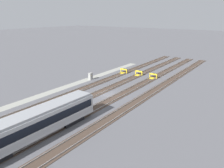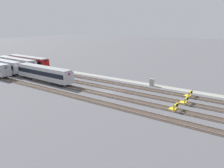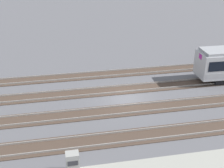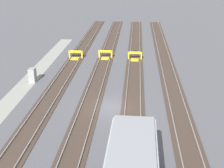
{
  "view_description": "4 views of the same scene",
  "coord_description": "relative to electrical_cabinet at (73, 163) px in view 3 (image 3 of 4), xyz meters",
  "views": [
    {
      "loc": [
        31.4,
        23.54,
        14.71
      ],
      "look_at": [
        -1.49,
        0.0,
        1.8
      ],
      "focal_mm": 35.0,
      "sensor_mm": 36.0,
      "label": 1
    },
    {
      "loc": [
        -26.19,
        35.45,
        13.57
      ],
      "look_at": [
        -1.49,
        0.0,
        1.8
      ],
      "focal_mm": 35.0,
      "sensor_mm": 36.0,
      "label": 2
    },
    {
      "loc": [
        -6.6,
        -26.38,
        14.8
      ],
      "look_at": [
        -1.49,
        0.0,
        1.8
      ],
      "focal_mm": 50.0,
      "sensor_mm": 36.0,
      "label": 3
    },
    {
      "loc": [
        26.62,
        2.24,
        12.92
      ],
      "look_at": [
        -1.49,
        0.0,
        1.8
      ],
      "focal_mm": 50.0,
      "sensor_mm": 36.0,
      "label": 4
    }
  ],
  "objects": [
    {
      "name": "rail_track_nearest",
      "position": [
        6.05,
        3.19,
        -0.76
      ],
      "size": [
        90.0,
        2.24,
        0.21
      ],
      "color": "#47382D",
      "rests_on": "ground"
    },
    {
      "name": "ground_plane",
      "position": [
        6.05,
        9.5,
        -0.8
      ],
      "size": [
        400.0,
        400.0,
        0.0
      ],
      "primitive_type": "plane",
      "color": "#5B5B60"
    },
    {
      "name": "electrical_cabinet",
      "position": [
        0.0,
        0.0,
        0.0
      ],
      "size": [
        0.9,
        0.73,
        1.6
      ],
      "color": "#9E9E99",
      "rests_on": "ground"
    },
    {
      "name": "rail_track_far_inner",
      "position": [
        6.05,
        15.82,
        -0.76
      ],
      "size": [
        90.0,
        2.24,
        0.21
      ],
      "color": "#47382D",
      "rests_on": "ground"
    },
    {
      "name": "rail_track_middle",
      "position": [
        6.05,
        11.61,
        -0.76
      ],
      "size": [
        90.0,
        2.24,
        0.21
      ],
      "color": "#47382D",
      "rests_on": "ground"
    },
    {
      "name": "rail_track_near_inner",
      "position": [
        6.05,
        7.4,
        -0.76
      ],
      "size": [
        90.0,
        2.24,
        0.21
      ],
      "color": "#47382D",
      "rests_on": "ground"
    },
    {
      "name": "service_walkway",
      "position": [
        6.05,
        -0.6,
        -0.8
      ],
      "size": [
        54.0,
        2.0,
        0.01
      ],
      "primitive_type": "cube",
      "color": "#9E9E93",
      "rests_on": "ground"
    }
  ]
}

